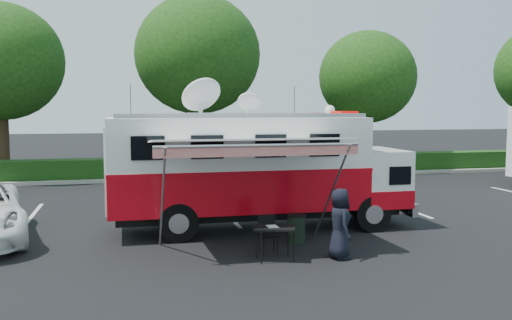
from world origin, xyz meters
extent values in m
plane|color=black|center=(0.00, 0.00, 0.00)|extent=(120.00, 120.00, 0.00)
cube|color=#9E998E|center=(4.00, 11.00, 0.07)|extent=(60.00, 0.35, 0.15)
cube|color=black|center=(4.00, 11.90, 0.50)|extent=(60.00, 1.20, 1.00)
cylinder|color=black|center=(-9.00, 13.00, 2.20)|extent=(0.44, 0.44, 4.40)
ellipsoid|color=#14380F|center=(-9.00, 13.00, 5.46)|extent=(5.63, 5.63, 5.35)
cylinder|color=black|center=(0.00, 13.00, 2.40)|extent=(0.44, 0.44, 4.80)
ellipsoid|color=#14380F|center=(0.00, 13.00, 5.95)|extent=(6.14, 6.14, 5.84)
cylinder|color=black|center=(9.00, 13.00, 2.00)|extent=(0.44, 0.44, 4.00)
ellipsoid|color=#14380F|center=(9.00, 13.00, 4.96)|extent=(5.12, 5.12, 4.86)
cube|color=silver|center=(-6.50, 3.00, 0.00)|extent=(0.12, 5.50, 0.01)
cube|color=silver|center=(-0.50, 3.00, 0.00)|extent=(0.12, 5.50, 0.01)
cube|color=silver|center=(5.50, 3.00, 0.00)|extent=(0.12, 5.50, 0.01)
cube|color=black|center=(0.00, 0.00, 0.50)|extent=(7.83, 1.27, 0.27)
cylinder|color=black|center=(2.91, -1.00, 0.50)|extent=(1.00, 0.29, 1.00)
cylinder|color=black|center=(2.91, 1.00, 0.50)|extent=(1.00, 0.29, 1.00)
cylinder|color=black|center=(-2.37, -1.00, 0.50)|extent=(1.00, 0.29, 1.00)
cylinder|color=black|center=(-2.37, 1.00, 0.50)|extent=(1.00, 0.29, 1.00)
cube|color=silver|center=(4.14, 0.00, 0.55)|extent=(0.18, 2.28, 0.36)
cube|color=silver|center=(3.46, 0.00, 1.41)|extent=(1.27, 2.28, 1.55)
cube|color=red|center=(3.46, 0.00, 0.86)|extent=(1.29, 2.30, 0.50)
cube|color=black|center=(4.05, 0.00, 1.68)|extent=(0.11, 1.98, 0.64)
cube|color=red|center=(-0.64, 0.00, 1.18)|extent=(6.92, 2.28, 1.09)
cube|color=red|center=(-0.64, 0.00, 1.73)|extent=(6.94, 2.30, 0.09)
cube|color=silver|center=(-0.64, 0.00, 2.41)|extent=(6.92, 2.28, 1.27)
cube|color=silver|center=(-0.64, 0.00, 3.09)|extent=(6.92, 2.28, 0.07)
cube|color=#CC0505|center=(2.46, 0.00, 3.21)|extent=(0.50, 0.86, 0.15)
sphere|color=silver|center=(2.37, 0.91, 3.30)|extent=(0.31, 0.31, 0.31)
ellipsoid|color=silver|center=(-1.64, -0.14, 3.73)|extent=(1.09, 1.09, 0.33)
ellipsoid|color=silver|center=(-0.27, 0.18, 3.55)|extent=(0.64, 0.64, 0.18)
cylinder|color=black|center=(-3.46, 0.36, 3.55)|extent=(0.02, 0.02, 0.91)
cylinder|color=black|center=(-2.00, 0.36, 3.55)|extent=(0.02, 0.02, 0.91)
cylinder|color=black|center=(1.09, 0.36, 3.55)|extent=(0.02, 0.02, 0.91)
cube|color=white|center=(-0.82, -2.23, 2.64)|extent=(4.55, 2.18, 0.19)
cube|color=red|center=(-0.82, -3.30, 2.48)|extent=(4.55, 0.04, 0.25)
cylinder|color=#B2B2B7|center=(-0.82, -3.32, 2.59)|extent=(4.55, 0.07, 0.07)
cylinder|color=#B2B2B7|center=(-2.85, -2.31, 1.29)|extent=(0.05, 2.37, 2.62)
cylinder|color=#B2B2B7|center=(1.21, -2.31, 1.29)|extent=(0.05, 2.37, 2.62)
imported|color=black|center=(1.02, -3.37, 0.00)|extent=(0.51, 0.78, 1.60)
cube|color=black|center=(-0.44, -3.19, 0.74)|extent=(1.05, 0.89, 0.04)
cylinder|color=black|center=(-0.80, -3.43, 0.37)|extent=(0.02, 0.02, 0.74)
cylinder|color=black|center=(-0.80, -2.96, 0.37)|extent=(0.02, 0.02, 0.74)
cylinder|color=black|center=(-0.07, -3.43, 0.37)|extent=(0.02, 0.02, 0.74)
cylinder|color=black|center=(-0.07, -2.96, 0.37)|extent=(0.02, 0.02, 0.74)
cube|color=silver|center=(-0.49, -3.14, 0.76)|extent=(0.23, 0.32, 0.01)
cube|color=black|center=(-0.42, -2.57, 0.41)|extent=(0.45, 0.45, 0.04)
cube|color=black|center=(-0.42, -2.37, 0.64)|extent=(0.42, 0.07, 0.46)
cylinder|color=black|center=(-0.59, -2.74, 0.21)|extent=(0.02, 0.02, 0.41)
cylinder|color=black|center=(-0.59, -2.41, 0.21)|extent=(0.02, 0.02, 0.41)
cylinder|color=black|center=(-0.25, -2.74, 0.21)|extent=(0.02, 0.02, 0.41)
cylinder|color=black|center=(-0.25, -2.41, 0.21)|extent=(0.02, 0.02, 0.41)
cylinder|color=black|center=(0.50, -1.78, 0.34)|extent=(0.45, 0.45, 0.69)
cylinder|color=black|center=(0.50, -1.78, 0.71)|extent=(0.48, 0.48, 0.04)
camera|label=1|loc=(-3.70, -15.21, 3.43)|focal=40.00mm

